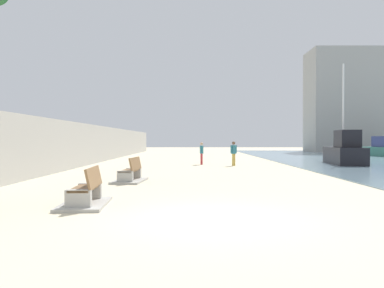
{
  "coord_description": "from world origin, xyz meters",
  "views": [
    {
      "loc": [
        -0.33,
        -8.26,
        1.68
      ],
      "look_at": [
        -0.25,
        12.37,
        1.45
      ],
      "focal_mm": 36.84,
      "sensor_mm": 36.0,
      "label": 1
    }
  ],
  "objects_px": {
    "bench_near": "(84,196)",
    "person_walking": "(232,152)",
    "bench_far": "(129,176)",
    "person_standing": "(200,152)",
    "boat_mid_bay": "(378,149)",
    "boat_far_left": "(343,151)"
  },
  "relations": [
    {
      "from": "bench_near",
      "to": "boat_far_left",
      "type": "height_order",
      "value": "boat_far_left"
    },
    {
      "from": "bench_near",
      "to": "bench_far",
      "type": "relative_size",
      "value": 0.99
    },
    {
      "from": "boat_far_left",
      "to": "bench_near",
      "type": "bearing_deg",
      "value": -128.25
    },
    {
      "from": "bench_far",
      "to": "person_walking",
      "type": "relative_size",
      "value": 1.4
    },
    {
      "from": "person_walking",
      "to": "boat_far_left",
      "type": "xyz_separation_m",
      "value": [
        7.63,
        1.28,
        -0.01
      ]
    },
    {
      "from": "person_standing",
      "to": "boat_far_left",
      "type": "xyz_separation_m",
      "value": [
        9.65,
        0.02,
        0.04
      ]
    },
    {
      "from": "person_walking",
      "to": "person_standing",
      "type": "bearing_deg",
      "value": 148.18
    },
    {
      "from": "bench_far",
      "to": "person_standing",
      "type": "distance_m",
      "value": 11.28
    },
    {
      "from": "bench_near",
      "to": "bench_far",
      "type": "xyz_separation_m",
      "value": [
        0.25,
        5.66,
        0.0
      ]
    },
    {
      "from": "bench_far",
      "to": "boat_mid_bay",
      "type": "relative_size",
      "value": 0.42
    },
    {
      "from": "person_walking",
      "to": "boat_far_left",
      "type": "bearing_deg",
      "value": 9.49
    },
    {
      "from": "bench_far",
      "to": "boat_far_left",
      "type": "bearing_deg",
      "value": 40.35
    },
    {
      "from": "person_walking",
      "to": "person_standing",
      "type": "height_order",
      "value": "person_walking"
    },
    {
      "from": "bench_near",
      "to": "person_walking",
      "type": "relative_size",
      "value": 1.38
    },
    {
      "from": "boat_far_left",
      "to": "person_walking",
      "type": "bearing_deg",
      "value": -170.51
    },
    {
      "from": "bench_near",
      "to": "person_walking",
      "type": "xyz_separation_m",
      "value": [
        5.38,
        15.22,
        0.67
      ]
    },
    {
      "from": "person_standing",
      "to": "bench_far",
      "type": "bearing_deg",
      "value": -105.99
    },
    {
      "from": "bench_near",
      "to": "boat_mid_bay",
      "type": "height_order",
      "value": "boat_mid_bay"
    },
    {
      "from": "bench_far",
      "to": "person_walking",
      "type": "xyz_separation_m",
      "value": [
        5.13,
        9.56,
        0.67
      ]
    },
    {
      "from": "person_walking",
      "to": "boat_mid_bay",
      "type": "xyz_separation_m",
      "value": [
        16.16,
        14.29,
        -0.14
      ]
    },
    {
      "from": "person_standing",
      "to": "boat_mid_bay",
      "type": "relative_size",
      "value": 0.29
    },
    {
      "from": "boat_far_left",
      "to": "boat_mid_bay",
      "type": "bearing_deg",
      "value": 56.75
    }
  ]
}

